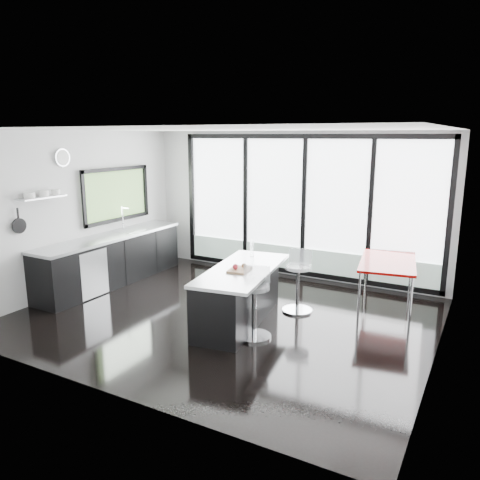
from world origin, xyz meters
The scene contains 11 objects.
floor centered at (0.00, 0.00, 0.00)m, with size 6.00×5.00×0.00m, color black.
ceiling centered at (0.00, 0.00, 2.80)m, with size 6.00×5.00×0.00m, color white.
wall_back centered at (0.27, 2.47, 1.27)m, with size 6.00×0.09×2.80m.
wall_front centered at (0.00, -2.50, 1.40)m, with size 6.00×0.00×2.80m, color silver.
wall_left centered at (-2.97, 0.27, 1.56)m, with size 0.26×5.00×2.80m.
wall_right centered at (3.00, 0.00, 1.40)m, with size 0.00×5.00×2.80m, color silver.
counter_cabinets centered at (-2.67, 0.40, 0.46)m, with size 0.69×3.24×1.36m.
island centered at (0.29, -0.09, 0.42)m, with size 1.16×2.15×1.09m.
bar_stool_near centered at (0.75, -0.48, 0.38)m, with size 0.48×0.48×0.76m, color silver.
bar_stool_far centered at (0.90, 0.72, 0.38)m, with size 0.47×0.47×0.75m, color silver.
red_table centered at (2.07, 1.57, 0.39)m, with size 0.83×1.45×0.78m, color #7C0402.
Camera 1 is at (3.46, -5.81, 2.72)m, focal length 35.00 mm.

